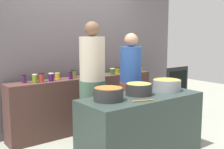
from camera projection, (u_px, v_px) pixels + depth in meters
name	position (u px, v px, depth m)	size (l,w,h in m)	color
ground	(127.00, 149.00, 4.03)	(12.00, 12.00, 0.00)	#9EA191
storefront_wall	(74.00, 42.00, 4.96)	(4.80, 0.12, 3.00)	slate
display_shelf	(86.00, 103.00, 4.83)	(2.70, 0.36, 0.92)	#4F332C
prep_table	(141.00, 126.00, 3.74)	(1.70, 0.70, 0.84)	#2D3C37
preserve_jar_0	(24.00, 79.00, 4.16)	(0.07, 0.07, 0.13)	#481D4A
preserve_jar_1	(35.00, 78.00, 4.18)	(0.08, 0.08, 0.13)	olive
preserve_jar_2	(41.00, 78.00, 4.22)	(0.08, 0.08, 0.14)	#AD3426
preserve_jar_3	(51.00, 77.00, 4.31)	(0.08, 0.08, 0.13)	#45135C
preserve_jar_4	(57.00, 76.00, 4.45)	(0.07, 0.07, 0.11)	gold
preserve_jar_5	(71.00, 75.00, 4.51)	(0.07, 0.07, 0.13)	#521054
preserve_jar_6	(73.00, 74.00, 4.64)	(0.09, 0.09, 0.14)	olive
preserve_jar_7	(82.00, 73.00, 4.73)	(0.09, 0.09, 0.13)	#A6391F
preserve_jar_8	(88.00, 73.00, 4.83)	(0.09, 0.09, 0.12)	#314F3A
preserve_jar_9	(96.00, 72.00, 4.86)	(0.08, 0.08, 0.12)	olive
preserve_jar_10	(101.00, 71.00, 5.01)	(0.07, 0.07, 0.12)	red
preserve_jar_11	(112.00, 71.00, 5.05)	(0.09, 0.09, 0.11)	#2F601F
preserve_jar_12	(117.00, 70.00, 5.23)	(0.09, 0.09, 0.11)	olive
preserve_jar_13	(129.00, 69.00, 5.27)	(0.08, 0.08, 0.14)	gold
preserve_jar_14	(136.00, 68.00, 5.42)	(0.08, 0.08, 0.12)	gold
preserve_jar_15	(140.00, 68.00, 5.51)	(0.09, 0.09, 0.11)	gold
cooking_pot_left	(108.00, 94.00, 3.40)	(0.37, 0.37, 0.16)	#2D2D2D
cooking_pot_center	(139.00, 89.00, 3.72)	(0.35, 0.35, 0.16)	#2D2D2D
cooking_pot_right	(167.00, 85.00, 4.02)	(0.40, 0.40, 0.16)	gray
wooden_spoon	(143.00, 101.00, 3.36)	(0.02, 0.02, 0.28)	#9E703D
cook_with_tongs	(93.00, 92.00, 3.97)	(0.37, 0.37, 1.82)	#42604B
cook_in_cap	(131.00, 91.00, 4.39)	(0.35, 0.35, 1.66)	brown
chalkboard_sign	(177.00, 93.00, 5.42)	(0.58, 0.05, 1.02)	black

